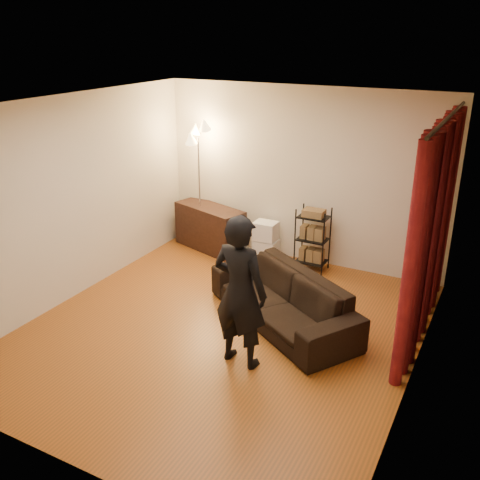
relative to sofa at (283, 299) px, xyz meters
The scene contains 14 objects.
floor 0.85m from the sofa, 137.58° to the right, with size 5.00×5.00×0.00m, color #914916.
ceiling 2.50m from the sofa, 137.58° to the right, with size 5.00×5.00×0.00m, color white.
wall_back 2.30m from the sofa, 106.34° to the left, with size 5.00×5.00×0.00m, color beige.
wall_front 3.25m from the sofa, 100.81° to the right, with size 5.00×5.00×0.00m, color beige.
wall_left 3.06m from the sofa, 169.42° to the right, with size 5.00×5.00×0.00m, color beige.
wall_right 2.03m from the sofa, 17.53° to the right, with size 5.00×5.00×0.00m, color beige.
curtain_rod 2.82m from the sofa, 20.79° to the left, with size 0.04×0.04×2.65m, color black.
curtain 1.92m from the sofa, 21.04° to the left, with size 0.22×2.65×2.55m, color maroon, non-canonical shape.
sofa is the anchor object (origin of this frame).
person 1.15m from the sofa, 93.81° to the right, with size 0.63×0.41×1.72m, color black.
media_cabinet 2.62m from the sofa, 140.69° to the left, with size 1.25×0.47×0.73m, color black.
storage_boxes 2.03m from the sofa, 121.07° to the left, with size 0.37×0.29×0.61m, color silver, non-canonical shape.
wire_shelf 1.69m from the sofa, 98.03° to the left, with size 0.45×0.31×0.98m, color black, non-canonical shape.
floor_lamp 2.85m from the sofa, 143.16° to the left, with size 0.37×0.37×2.07m, color silver, non-canonical shape.
Camera 1 is at (2.85, -4.94, 3.45)m, focal length 40.00 mm.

